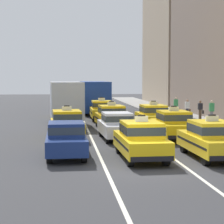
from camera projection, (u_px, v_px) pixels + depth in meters
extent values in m
plane|color=#353538|center=(147.00, 169.00, 16.43)|extent=(160.00, 160.00, 0.00)
cube|color=silver|center=(83.00, 120.00, 36.06)|extent=(0.14, 80.00, 0.01)
cube|color=silver|center=(120.00, 120.00, 36.42)|extent=(0.14, 80.00, 0.01)
cube|color=gray|center=(202.00, 124.00, 32.08)|extent=(4.00, 90.00, 0.15)
cube|color=tan|center=(175.00, 37.00, 58.96)|extent=(6.00, 17.06, 18.62)
cylinder|color=black|center=(51.00, 145.00, 20.39)|extent=(0.25, 0.64, 0.64)
cylinder|color=black|center=(81.00, 145.00, 20.56)|extent=(0.25, 0.64, 0.64)
cylinder|color=black|center=(49.00, 156.00, 17.58)|extent=(0.25, 0.64, 0.64)
cylinder|color=black|center=(84.00, 155.00, 17.75)|extent=(0.25, 0.64, 0.64)
cube|color=navy|center=(66.00, 142.00, 19.05)|extent=(1.80, 4.32, 0.66)
cube|color=navy|center=(66.00, 129.00, 18.90)|extent=(1.58, 1.92, 0.60)
cube|color=#2D3842|center=(66.00, 129.00, 18.90)|extent=(1.60, 1.94, 0.33)
cylinder|color=black|center=(54.00, 130.00, 26.41)|extent=(0.27, 0.65, 0.64)
cylinder|color=black|center=(77.00, 130.00, 26.65)|extent=(0.27, 0.65, 0.64)
cylinder|color=black|center=(55.00, 137.00, 23.40)|extent=(0.27, 0.65, 0.64)
cylinder|color=black|center=(82.00, 136.00, 23.64)|extent=(0.27, 0.65, 0.64)
cube|color=yellow|center=(67.00, 127.00, 25.00)|extent=(2.02, 4.58, 0.70)
cube|color=black|center=(67.00, 126.00, 24.99)|extent=(2.02, 4.23, 0.10)
cube|color=yellow|center=(67.00, 116.00, 24.80)|extent=(1.70, 2.18, 0.64)
cube|color=#2D3842|center=(67.00, 116.00, 24.80)|extent=(1.72, 2.20, 0.35)
cube|color=white|center=(67.00, 108.00, 24.76)|extent=(0.57, 0.15, 0.24)
cube|color=black|center=(67.00, 106.00, 24.75)|extent=(0.33, 0.13, 0.06)
cube|color=black|center=(65.00, 127.00, 27.19)|extent=(1.71, 0.22, 0.20)
cube|color=black|center=(69.00, 136.00, 22.84)|extent=(1.71, 0.22, 0.20)
cylinder|color=black|center=(53.00, 118.00, 34.02)|extent=(0.27, 0.65, 0.64)
cylinder|color=black|center=(76.00, 118.00, 34.33)|extent=(0.27, 0.65, 0.64)
cylinder|color=black|center=(54.00, 124.00, 30.18)|extent=(0.27, 0.65, 0.64)
cylinder|color=black|center=(81.00, 123.00, 30.49)|extent=(0.27, 0.65, 0.64)
cube|color=#194C8C|center=(64.00, 105.00, 35.06)|extent=(2.21, 2.31, 2.10)
cube|color=#2D3842|center=(63.00, 100.00, 36.08)|extent=(1.93, 0.16, 0.76)
cube|color=#B2B7C1|center=(66.00, 100.00, 31.81)|extent=(2.57, 5.32, 2.70)
cylinder|color=black|center=(57.00, 112.00, 40.52)|extent=(0.26, 0.65, 0.64)
cylinder|color=black|center=(72.00, 112.00, 40.72)|extent=(0.26, 0.65, 0.64)
cylinder|color=black|center=(57.00, 115.00, 37.49)|extent=(0.26, 0.65, 0.64)
cylinder|color=black|center=(74.00, 115.00, 37.70)|extent=(0.26, 0.65, 0.64)
cube|color=yellow|center=(65.00, 110.00, 39.08)|extent=(1.92, 4.55, 0.70)
cube|color=black|center=(65.00, 109.00, 39.08)|extent=(1.93, 4.19, 0.10)
cube|color=yellow|center=(65.00, 102.00, 38.88)|extent=(1.66, 2.14, 0.64)
cube|color=#2D3842|center=(65.00, 102.00, 38.88)|extent=(1.68, 2.16, 0.35)
cube|color=white|center=(65.00, 98.00, 38.84)|extent=(0.56, 0.14, 0.24)
cube|color=black|center=(65.00, 96.00, 38.83)|extent=(0.32, 0.12, 0.06)
cube|color=black|center=(64.00, 110.00, 41.28)|extent=(1.71, 0.19, 0.20)
cube|color=black|center=(66.00, 114.00, 36.92)|extent=(1.71, 0.19, 0.20)
cylinder|color=black|center=(119.00, 146.00, 19.98)|extent=(0.25, 0.65, 0.64)
cylinder|color=black|center=(149.00, 146.00, 20.18)|extent=(0.25, 0.65, 0.64)
cylinder|color=black|center=(130.00, 159.00, 16.96)|extent=(0.25, 0.65, 0.64)
cylinder|color=black|center=(166.00, 158.00, 17.16)|extent=(0.25, 0.65, 0.64)
cube|color=yellow|center=(141.00, 144.00, 18.54)|extent=(1.90, 4.54, 0.70)
cube|color=black|center=(141.00, 143.00, 18.54)|extent=(1.91, 4.18, 0.10)
cube|color=yellow|center=(141.00, 129.00, 18.34)|extent=(1.65, 2.13, 0.64)
cube|color=#2D3842|center=(141.00, 129.00, 18.34)|extent=(1.67, 2.16, 0.35)
cube|color=white|center=(141.00, 119.00, 18.31)|extent=(0.56, 0.13, 0.24)
cube|color=black|center=(142.00, 115.00, 18.30)|extent=(0.32, 0.12, 0.06)
cube|color=black|center=(132.00, 142.00, 20.75)|extent=(1.71, 0.18, 0.20)
cube|color=black|center=(152.00, 159.00, 16.38)|extent=(1.71, 0.18, 0.20)
cylinder|color=black|center=(101.00, 131.00, 25.76)|extent=(0.27, 0.65, 0.64)
cylinder|color=black|center=(124.00, 131.00, 25.98)|extent=(0.27, 0.65, 0.64)
cylinder|color=black|center=(108.00, 138.00, 22.96)|extent=(0.27, 0.65, 0.64)
cylinder|color=black|center=(134.00, 137.00, 23.18)|extent=(0.27, 0.65, 0.64)
cube|color=silver|center=(117.00, 128.00, 24.44)|extent=(1.94, 4.37, 0.66)
cube|color=silver|center=(117.00, 118.00, 24.30)|extent=(1.64, 1.96, 0.60)
cube|color=#2D3842|center=(117.00, 118.00, 24.30)|extent=(1.66, 1.98, 0.33)
cylinder|color=black|center=(98.00, 122.00, 31.03)|extent=(0.28, 0.65, 0.64)
cylinder|color=black|center=(117.00, 122.00, 31.28)|extent=(0.28, 0.65, 0.64)
cylinder|color=black|center=(104.00, 127.00, 28.02)|extent=(0.28, 0.65, 0.64)
cylinder|color=black|center=(126.00, 127.00, 28.27)|extent=(0.28, 0.65, 0.64)
cube|color=yellow|center=(111.00, 119.00, 29.62)|extent=(2.06, 4.60, 0.70)
cube|color=black|center=(111.00, 119.00, 29.62)|extent=(2.06, 4.24, 0.10)
cube|color=yellow|center=(111.00, 110.00, 29.42)|extent=(1.72, 2.19, 0.64)
cube|color=#2D3842|center=(111.00, 110.00, 29.42)|extent=(1.74, 2.21, 0.35)
cube|color=white|center=(111.00, 104.00, 29.39)|extent=(0.57, 0.15, 0.24)
cube|color=black|center=(111.00, 102.00, 29.37)|extent=(0.33, 0.13, 0.06)
cube|color=black|center=(106.00, 120.00, 31.81)|extent=(1.72, 0.24, 0.20)
cube|color=black|center=(117.00, 126.00, 27.47)|extent=(1.72, 0.24, 0.20)
cylinder|color=black|center=(92.00, 115.00, 37.37)|extent=(0.25, 0.64, 0.64)
cylinder|color=black|center=(108.00, 115.00, 37.52)|extent=(0.25, 0.64, 0.64)
cylinder|color=black|center=(94.00, 118.00, 34.33)|extent=(0.25, 0.64, 0.64)
cylinder|color=black|center=(112.00, 118.00, 34.48)|extent=(0.25, 0.64, 0.64)
cube|color=yellow|center=(101.00, 112.00, 35.90)|extent=(1.85, 4.52, 0.70)
cube|color=black|center=(101.00, 112.00, 35.89)|extent=(1.86, 4.16, 0.10)
cube|color=yellow|center=(102.00, 105.00, 35.70)|extent=(1.62, 2.12, 0.64)
cube|color=#2D3842|center=(102.00, 105.00, 35.70)|extent=(1.64, 2.14, 0.35)
cube|color=white|center=(102.00, 99.00, 35.66)|extent=(0.56, 0.13, 0.24)
cube|color=black|center=(102.00, 98.00, 35.65)|extent=(0.32, 0.11, 0.06)
cube|color=black|center=(100.00, 113.00, 38.11)|extent=(1.71, 0.16, 0.20)
cube|color=black|center=(104.00, 118.00, 33.73)|extent=(1.71, 0.16, 0.20)
cylinder|color=black|center=(83.00, 107.00, 47.53)|extent=(0.24, 0.64, 0.64)
cylinder|color=black|center=(101.00, 107.00, 47.75)|extent=(0.24, 0.64, 0.64)
cylinder|color=black|center=(86.00, 112.00, 40.87)|extent=(0.24, 0.64, 0.64)
cylinder|color=black|center=(107.00, 112.00, 41.09)|extent=(0.24, 0.64, 0.64)
cube|color=navy|center=(94.00, 95.00, 44.20)|extent=(2.54, 11.21, 2.90)
cube|color=#2D3842|center=(94.00, 93.00, 44.18)|extent=(2.55, 10.76, 0.84)
cube|color=black|center=(91.00, 83.00, 49.60)|extent=(2.13, 0.09, 0.36)
cylinder|color=black|center=(84.00, 103.00, 54.81)|extent=(0.25, 0.64, 0.64)
cylinder|color=black|center=(96.00, 103.00, 54.96)|extent=(0.25, 0.64, 0.64)
cylinder|color=black|center=(85.00, 105.00, 51.77)|extent=(0.25, 0.64, 0.64)
cylinder|color=black|center=(97.00, 105.00, 51.92)|extent=(0.25, 0.64, 0.64)
cube|color=yellow|center=(91.00, 101.00, 53.34)|extent=(1.84, 4.52, 0.70)
cube|color=black|center=(91.00, 101.00, 53.34)|extent=(1.86, 4.16, 0.10)
cube|color=yellow|center=(91.00, 96.00, 53.14)|extent=(1.62, 2.11, 0.64)
cube|color=#2D3842|center=(91.00, 96.00, 53.14)|extent=(1.64, 2.13, 0.35)
cube|color=white|center=(91.00, 93.00, 53.10)|extent=(0.56, 0.13, 0.24)
cube|color=black|center=(91.00, 91.00, 53.09)|extent=(0.32, 0.11, 0.06)
cube|color=black|center=(90.00, 102.00, 55.55)|extent=(1.71, 0.16, 0.20)
cube|color=black|center=(92.00, 104.00, 51.17)|extent=(1.71, 0.16, 0.20)
cylinder|color=black|center=(184.00, 146.00, 20.17)|extent=(0.25, 0.64, 0.64)
cylinder|color=black|center=(214.00, 145.00, 20.35)|extent=(0.25, 0.64, 0.64)
cylinder|color=black|center=(206.00, 158.00, 17.15)|extent=(0.25, 0.64, 0.64)
cube|color=yellow|center=(210.00, 143.00, 18.72)|extent=(1.85, 4.52, 0.70)
cube|color=black|center=(210.00, 142.00, 18.72)|extent=(1.87, 4.16, 0.10)
cube|color=yellow|center=(212.00, 129.00, 18.52)|extent=(1.63, 2.12, 0.64)
cube|color=#2D3842|center=(212.00, 129.00, 18.52)|extent=(1.65, 2.14, 0.35)
cube|color=white|center=(212.00, 119.00, 18.49)|extent=(0.56, 0.13, 0.24)
cube|color=black|center=(212.00, 115.00, 18.48)|extent=(0.32, 0.11, 0.06)
cube|color=black|center=(194.00, 141.00, 20.93)|extent=(1.71, 0.16, 0.20)
cylinder|color=black|center=(155.00, 131.00, 26.08)|extent=(0.24, 0.64, 0.64)
cylinder|color=black|center=(178.00, 130.00, 26.25)|extent=(0.24, 0.64, 0.64)
cylinder|color=black|center=(167.00, 137.00, 23.05)|extent=(0.24, 0.64, 0.64)
cylinder|color=black|center=(193.00, 137.00, 23.22)|extent=(0.24, 0.64, 0.64)
cube|color=yellow|center=(173.00, 128.00, 24.62)|extent=(1.81, 4.51, 0.70)
cube|color=black|center=(173.00, 127.00, 24.62)|extent=(1.83, 4.15, 0.10)
cube|color=yellow|center=(174.00, 116.00, 24.42)|extent=(1.61, 2.11, 0.64)
cube|color=#2D3842|center=(174.00, 116.00, 24.42)|extent=(1.63, 2.13, 0.35)
cube|color=white|center=(174.00, 109.00, 24.39)|extent=(0.56, 0.12, 0.24)
cube|color=black|center=(174.00, 106.00, 24.37)|extent=(0.32, 0.11, 0.06)
cube|color=black|center=(164.00, 128.00, 26.83)|extent=(1.71, 0.15, 0.20)
cube|color=black|center=(184.00, 137.00, 22.45)|extent=(1.71, 0.15, 0.20)
cylinder|color=black|center=(138.00, 121.00, 31.66)|extent=(0.25, 0.65, 0.64)
cylinder|color=black|center=(158.00, 121.00, 31.86)|extent=(0.25, 0.65, 0.64)
cylinder|color=black|center=(147.00, 126.00, 28.64)|extent=(0.25, 0.65, 0.64)
cylinder|color=black|center=(168.00, 126.00, 28.83)|extent=(0.25, 0.65, 0.64)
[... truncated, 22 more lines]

